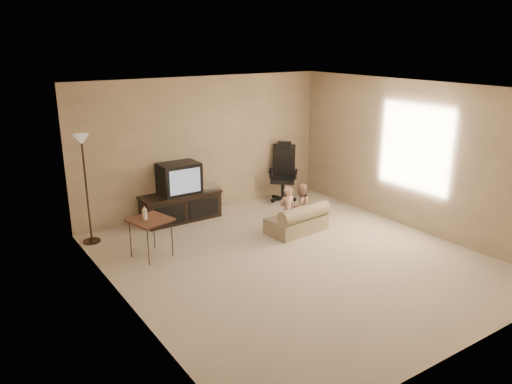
# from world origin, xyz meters

# --- Properties ---
(floor) EXTENTS (5.50, 5.50, 0.00)m
(floor) POSITION_xyz_m (0.00, 0.00, 0.00)
(floor) COLOR beige
(floor) RESTS_ON ground
(room_shell) EXTENTS (5.50, 5.50, 5.50)m
(room_shell) POSITION_xyz_m (0.00, 0.00, 1.52)
(room_shell) COLOR white
(room_shell) RESTS_ON floor
(tv_stand) EXTENTS (1.47, 0.54, 1.05)m
(tv_stand) POSITION_xyz_m (-0.64, 2.49, 0.44)
(tv_stand) COLOR black
(tv_stand) RESTS_ON floor
(office_chair) EXTENTS (0.76, 0.76, 1.17)m
(office_chair) POSITION_xyz_m (1.58, 2.41, 0.42)
(office_chair) COLOR black
(office_chair) RESTS_ON floor
(side_table) EXTENTS (0.66, 0.66, 0.81)m
(side_table) POSITION_xyz_m (-1.72, 1.28, 0.58)
(side_table) COLOR brown
(side_table) RESTS_ON floor
(floor_lamp) EXTENTS (0.27, 0.27, 1.75)m
(floor_lamp) POSITION_xyz_m (-2.30, 2.35, 1.28)
(floor_lamp) COLOR #2F2014
(floor_lamp) RESTS_ON floor
(child_sofa) EXTENTS (1.07, 0.67, 0.50)m
(child_sofa) POSITION_xyz_m (0.73, 0.84, 0.20)
(child_sofa) COLOR #988867
(child_sofa) RESTS_ON floor
(toddler_left) EXTENTS (0.32, 0.26, 0.81)m
(toddler_left) POSITION_xyz_m (0.54, 0.92, 0.41)
(toddler_left) COLOR #DCA089
(toddler_left) RESTS_ON floor
(toddler_right) EXTENTS (0.40, 0.23, 0.80)m
(toddler_right) POSITION_xyz_m (0.87, 0.96, 0.40)
(toddler_right) COLOR #DCA089
(toddler_right) RESTS_ON floor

